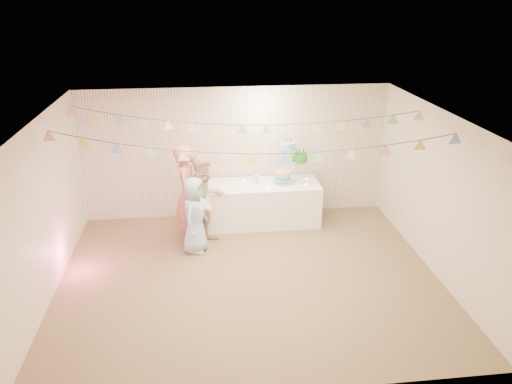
{
  "coord_description": "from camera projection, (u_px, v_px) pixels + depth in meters",
  "views": [
    {
      "loc": [
        -0.7,
        -6.85,
        4.31
      ],
      "look_at": [
        0.2,
        0.8,
        1.15
      ],
      "focal_mm": 35.0,
      "sensor_mm": 36.0,
      "label": 1
    }
  ],
  "objects": [
    {
      "name": "platter",
      "position": [
        237.0,
        189.0,
        9.51
      ],
      "size": [
        0.38,
        0.38,
        0.02
      ],
      "primitive_type": "cylinder",
      "color": "white",
      "rests_on": "table"
    },
    {
      "name": "tealight_4",
      "position": [
        306.0,
        185.0,
        9.5
      ],
      "size": [
        0.04,
        0.04,
        0.03
      ],
      "primitive_type": "cylinder",
      "color": "#FFD88C",
      "rests_on": "table"
    },
    {
      "name": "ceiling",
      "position": [
        249.0,
        119.0,
        7.02
      ],
      "size": [
        6.0,
        6.0,
        0.0
      ],
      "primitive_type": "plane",
      "color": "white",
      "rests_on": "ground"
    },
    {
      "name": "front_wall",
      "position": [
        274.0,
        298.0,
        5.21
      ],
      "size": [
        6.0,
        6.0,
        0.0
      ],
      "primitive_type": "plane",
      "color": "white",
      "rests_on": "ground"
    },
    {
      "name": "table",
      "position": [
        262.0,
        203.0,
        9.74
      ],
      "size": [
        2.18,
        0.87,
        0.82
      ],
      "primitive_type": "cube",
      "color": "white",
      "rests_on": "floor"
    },
    {
      "name": "cake_bottom",
      "position": [
        283.0,
        182.0,
        9.61
      ],
      "size": [
        0.31,
        0.31,
        0.15
      ],
      "primitive_type": null,
      "color": "#2AB7C4",
      "rests_on": "cake_stand"
    },
    {
      "name": "tealight_2",
      "position": [
        269.0,
        187.0,
        9.39
      ],
      "size": [
        0.04,
        0.04,
        0.03
      ],
      "primitive_type": "cylinder",
      "color": "#FFD88C",
      "rests_on": "table"
    },
    {
      "name": "left_wall",
      "position": [
        42.0,
        213.0,
        7.19
      ],
      "size": [
        5.0,
        5.0,
        0.0
      ],
      "primitive_type": "plane",
      "color": "white",
      "rests_on": "ground"
    },
    {
      "name": "floor",
      "position": [
        249.0,
        277.0,
        8.0
      ],
      "size": [
        6.0,
        6.0,
        0.0
      ],
      "primitive_type": "plane",
      "color": "brown",
      "rests_on": "ground"
    },
    {
      "name": "right_wall",
      "position": [
        439.0,
        194.0,
        7.84
      ],
      "size": [
        5.0,
        5.0,
        0.0
      ],
      "primitive_type": "plane",
      "color": "white",
      "rests_on": "ground"
    },
    {
      "name": "person_adult_a",
      "position": [
        188.0,
        195.0,
        8.83
      ],
      "size": [
        0.53,
        0.73,
        1.84
      ],
      "primitive_type": "imported",
      "rotation": [
        0.0,
        0.0,
        1.43
      ],
      "color": "#C96B69",
      "rests_on": "floor"
    },
    {
      "name": "person_adult_b",
      "position": [
        205.0,
        200.0,
        8.78
      ],
      "size": [
        1.04,
        1.0,
        1.69
      ],
      "primitive_type": "imported",
      "rotation": [
        0.0,
        0.0,
        0.64
      ],
      "color": "#E0AF89",
      "rests_on": "floor"
    },
    {
      "name": "cake_stand",
      "position": [
        291.0,
        165.0,
        9.56
      ],
      "size": [
        0.75,
        0.44,
        0.84
      ],
      "primitive_type": null,
      "color": "silver",
      "rests_on": "table"
    },
    {
      "name": "tealight_1",
      "position": [
        243.0,
        181.0,
        9.71
      ],
      "size": [
        0.04,
        0.04,
        0.03
      ],
      "primitive_type": "cylinder",
      "color": "#FFD88C",
      "rests_on": "table"
    },
    {
      "name": "person_child",
      "position": [
        195.0,
        215.0,
        8.58
      ],
      "size": [
        0.66,
        0.79,
        1.37
      ],
      "primitive_type": "imported",
      "rotation": [
        0.0,
        0.0,
        1.19
      ],
      "color": "#9AC1DB",
      "rests_on": "floor"
    },
    {
      "name": "cake_top_tier",
      "position": [
        288.0,
        155.0,
        9.45
      ],
      "size": [
        0.25,
        0.25,
        0.19
      ],
      "primitive_type": null,
      "color": "#4EBEF8",
      "rests_on": "cake_stand"
    },
    {
      "name": "tealight_0",
      "position": [
        221.0,
        188.0,
        9.36
      ],
      "size": [
        0.04,
        0.04,
        0.03
      ],
      "primitive_type": "cylinder",
      "color": "#FFD88C",
      "rests_on": "table"
    },
    {
      "name": "bunting_back",
      "position": [
        242.0,
        118.0,
        8.12
      ],
      "size": [
        5.6,
        1.1,
        0.4
      ],
      "primitive_type": null,
      "color": "pink",
      "rests_on": "ceiling"
    },
    {
      "name": "posy",
      "position": [
        257.0,
        182.0,
        9.61
      ],
      "size": [
        0.15,
        0.15,
        0.17
      ],
      "primitive_type": null,
      "color": "white",
      "rests_on": "table"
    },
    {
      "name": "bunting_front",
      "position": [
        250.0,
        142.0,
        6.94
      ],
      "size": [
        5.6,
        0.9,
        0.36
      ],
      "primitive_type": null,
      "color": "#72A5E5",
      "rests_on": "ceiling"
    },
    {
      "name": "tealight_3",
      "position": [
        279.0,
        178.0,
        9.82
      ],
      "size": [
        0.04,
        0.04,
        0.03
      ],
      "primitive_type": "cylinder",
      "color": "#FFD88C",
      "rests_on": "table"
    },
    {
      "name": "back_wall",
      "position": [
        236.0,
        153.0,
        9.81
      ],
      "size": [
        6.0,
        6.0,
        0.0
      ],
      "primitive_type": "plane",
      "color": "white",
      "rests_on": "ground"
    },
    {
      "name": "tealight_5",
      "position": [
        307.0,
        178.0,
        9.82
      ],
      "size": [
        0.04,
        0.04,
        0.03
      ],
      "primitive_type": "cylinder",
      "color": "#FFD88C",
      "rests_on": "table"
    },
    {
      "name": "cake_middle",
      "position": [
        299.0,
        166.0,
        9.68
      ],
      "size": [
        0.27,
        0.27,
        0.22
      ],
      "primitive_type": null,
      "color": "#24831C",
      "rests_on": "cake_stand"
    }
  ]
}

